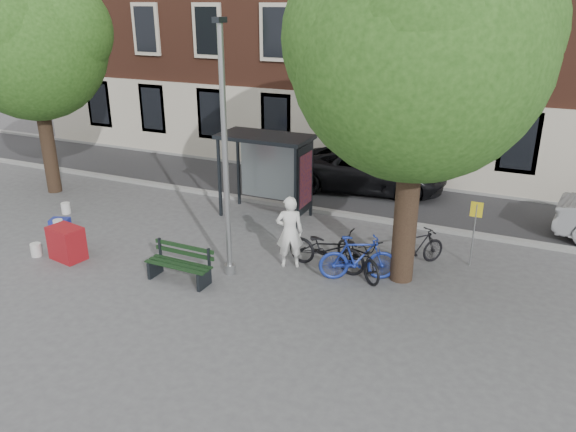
% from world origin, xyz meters
% --- Properties ---
extents(ground, '(90.00, 90.00, 0.00)m').
position_xyz_m(ground, '(0.00, 0.00, 0.00)').
color(ground, '#4C4C4F').
rests_on(ground, ground).
extents(road, '(40.00, 4.00, 0.01)m').
position_xyz_m(road, '(0.00, 7.00, 0.01)').
color(road, '#28282B').
rests_on(road, ground).
extents(curb_near, '(40.00, 0.25, 0.12)m').
position_xyz_m(curb_near, '(0.00, 5.00, 0.06)').
color(curb_near, gray).
rests_on(curb_near, ground).
extents(curb_far, '(40.00, 0.25, 0.12)m').
position_xyz_m(curb_far, '(0.00, 9.00, 0.06)').
color(curb_far, gray).
rests_on(curb_far, ground).
extents(lamppost, '(0.28, 0.35, 6.11)m').
position_xyz_m(lamppost, '(0.00, 0.00, 2.78)').
color(lamppost, '#9EA0A3').
rests_on(lamppost, ground).
extents(tree_right, '(5.76, 5.60, 8.20)m').
position_xyz_m(tree_right, '(4.01, 1.38, 5.62)').
color(tree_right, black).
rests_on(tree_right, ground).
extents(tree_left, '(5.18, 4.86, 7.40)m').
position_xyz_m(tree_left, '(-8.99, 2.88, 5.22)').
color(tree_left, black).
rests_on(tree_left, ground).
extents(bus_shelter, '(2.85, 1.45, 2.62)m').
position_xyz_m(bus_shelter, '(-0.61, 4.11, 1.92)').
color(bus_shelter, '#1E2328').
rests_on(bus_shelter, ground).
extents(painter, '(0.82, 0.71, 1.90)m').
position_xyz_m(painter, '(1.20, 1.00, 0.95)').
color(painter, white).
rests_on(painter, ground).
extents(bench, '(1.70, 0.59, 0.87)m').
position_xyz_m(bench, '(-0.90, -0.84, 0.40)').
color(bench, '#1E2328').
rests_on(bench, ground).
extents(bike_a, '(2.19, 0.95, 1.12)m').
position_xyz_m(bike_a, '(2.12, 1.25, 0.56)').
color(bike_a, black).
rests_on(bike_a, ground).
extents(bike_b, '(1.97, 1.30, 1.15)m').
position_xyz_m(bike_b, '(3.02, 1.02, 0.58)').
color(bike_b, navy).
rests_on(bike_b, ground).
extents(bike_c, '(1.94, 1.80, 1.03)m').
position_xyz_m(bike_c, '(2.94, 1.30, 0.52)').
color(bike_c, black).
rests_on(bike_c, ground).
extents(bike_d, '(1.41, 1.56, 0.99)m').
position_xyz_m(bike_d, '(4.18, 2.41, 0.49)').
color(bike_d, black).
rests_on(bike_d, ground).
extents(car_dark, '(5.79, 3.24, 1.53)m').
position_xyz_m(car_dark, '(1.18, 7.89, 0.76)').
color(car_dark, black).
rests_on(car_dark, ground).
extents(red_stand, '(0.99, 0.75, 0.90)m').
position_xyz_m(red_stand, '(-4.33, -1.06, 0.45)').
color(red_stand, maroon).
rests_on(red_stand, ground).
extents(blue_crate, '(0.66, 0.58, 0.20)m').
position_xyz_m(blue_crate, '(-6.37, 0.64, 0.10)').
color(blue_crate, navy).
rests_on(blue_crate, ground).
extents(bucket_a, '(0.36, 0.36, 0.36)m').
position_xyz_m(bucket_a, '(-5.24, -1.29, 0.18)').
color(bucket_a, silver).
rests_on(bucket_a, ground).
extents(bucket_b, '(0.34, 0.34, 0.36)m').
position_xyz_m(bucket_b, '(-6.03, 0.27, 0.18)').
color(bucket_b, silver).
rests_on(bucket_b, ground).
extents(bucket_c, '(0.28, 0.28, 0.36)m').
position_xyz_m(bucket_c, '(-6.94, 1.47, 0.18)').
color(bucket_c, silver).
rests_on(bucket_c, ground).
extents(notice_sign, '(0.30, 0.04, 1.74)m').
position_xyz_m(notice_sign, '(5.44, 2.99, 1.23)').
color(notice_sign, '#9EA0A3').
rests_on(notice_sign, ground).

